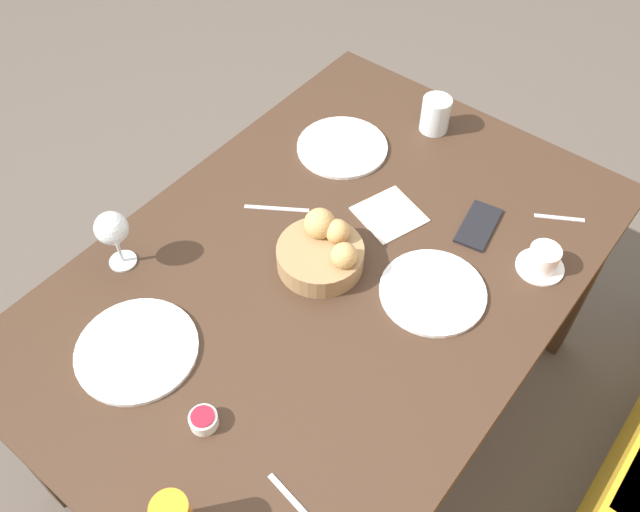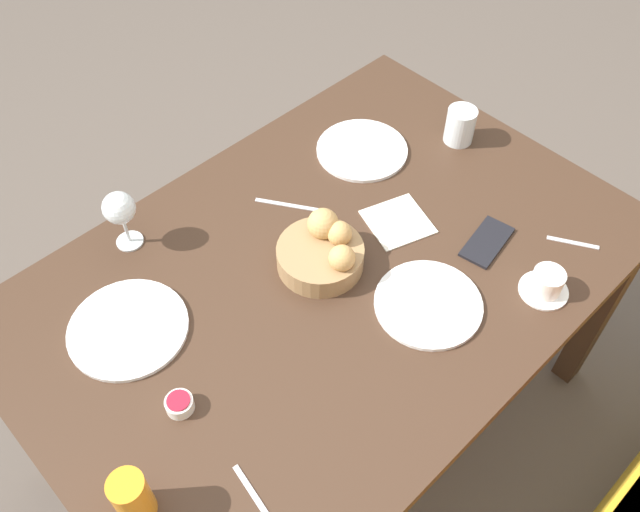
% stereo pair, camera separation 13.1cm
% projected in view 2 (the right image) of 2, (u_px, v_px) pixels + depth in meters
% --- Properties ---
extents(ground_plane, '(10.00, 10.00, 0.00)m').
position_uv_depth(ground_plane, '(326.00, 413.00, 2.12)').
color(ground_plane, '#564C44').
extents(dining_table, '(1.44, 0.97, 0.73)m').
position_uv_depth(dining_table, '(327.00, 292.00, 1.62)').
color(dining_table, '#3D281C').
rests_on(dining_table, ground_plane).
extents(bread_basket, '(0.20, 0.20, 0.11)m').
position_uv_depth(bread_basket, '(323.00, 251.00, 1.54)').
color(bread_basket, '#99754C').
rests_on(bread_basket, dining_table).
extents(plate_near_left, '(0.24, 0.24, 0.01)m').
position_uv_depth(plate_near_left, '(362.00, 150.00, 1.81)').
color(plate_near_left, white).
rests_on(plate_near_left, dining_table).
extents(plate_near_right, '(0.26, 0.26, 0.01)m').
position_uv_depth(plate_near_right, '(128.00, 328.00, 1.45)').
color(plate_near_right, white).
rests_on(plate_near_right, dining_table).
extents(plate_far_center, '(0.24, 0.24, 0.01)m').
position_uv_depth(plate_far_center, '(428.00, 304.00, 1.49)').
color(plate_far_center, white).
rests_on(plate_far_center, dining_table).
extents(juice_glass, '(0.07, 0.07, 0.12)m').
position_uv_depth(juice_glass, '(132.00, 497.00, 1.17)').
color(juice_glass, orange).
rests_on(juice_glass, dining_table).
extents(water_tumbler, '(0.08, 0.08, 0.10)m').
position_uv_depth(water_tumbler, '(460.00, 125.00, 1.81)').
color(water_tumbler, silver).
rests_on(water_tumbler, dining_table).
extents(wine_glass, '(0.08, 0.08, 0.16)m').
position_uv_depth(wine_glass, '(119.00, 210.00, 1.53)').
color(wine_glass, silver).
rests_on(wine_glass, dining_table).
extents(coffee_cup, '(0.11, 0.11, 0.06)m').
position_uv_depth(coffee_cup, '(546.00, 284.00, 1.50)').
color(coffee_cup, white).
rests_on(coffee_cup, dining_table).
extents(jam_bowl_berry, '(0.06, 0.06, 0.03)m').
position_uv_depth(jam_bowl_berry, '(179.00, 404.00, 1.33)').
color(jam_bowl_berry, white).
rests_on(jam_bowl_berry, dining_table).
extents(fork_silver, '(0.03, 0.16, 0.00)m').
position_uv_depth(fork_silver, '(258.00, 502.00, 1.22)').
color(fork_silver, '#B7B7BC').
rests_on(fork_silver, dining_table).
extents(knife_silver, '(0.10, 0.14, 0.00)m').
position_uv_depth(knife_silver, '(287.00, 205.00, 1.69)').
color(knife_silver, '#B7B7BC').
rests_on(knife_silver, dining_table).
extents(spoon_coffee, '(0.07, 0.11, 0.00)m').
position_uv_depth(spoon_coffee, '(573.00, 243.00, 1.61)').
color(spoon_coffee, '#B7B7BC').
rests_on(spoon_coffee, dining_table).
extents(napkin, '(0.18, 0.18, 0.00)m').
position_uv_depth(napkin, '(398.00, 222.00, 1.65)').
color(napkin, silver).
rests_on(napkin, dining_table).
extents(cell_phone, '(0.16, 0.10, 0.01)m').
position_uv_depth(cell_phone, '(487.00, 242.00, 1.61)').
color(cell_phone, black).
rests_on(cell_phone, dining_table).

